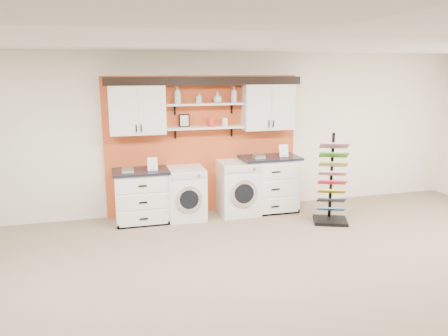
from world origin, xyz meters
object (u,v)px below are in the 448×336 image
object	(u,v)px
dryer	(238,188)
sample_rack	(331,194)
base_cabinet_right	(269,184)
washer	(185,193)
base_cabinet_left	(142,196)

from	to	relation	value
dryer	sample_rack	xyz separation A→B (m)	(1.36, -0.84, 0.02)
base_cabinet_right	washer	world-z (taller)	base_cabinet_right
base_cabinet_right	washer	bearing A→B (deg)	-179.87
base_cabinet_right	sample_rack	world-z (taller)	sample_rack
washer	dryer	bearing A→B (deg)	-0.00
base_cabinet_right	washer	xyz separation A→B (m)	(-1.52, -0.00, -0.06)
base_cabinet_left	sample_rack	distance (m)	3.15
dryer	sample_rack	size ratio (longest dim) A/B	0.63
washer	sample_rack	distance (m)	2.45
base_cabinet_left	dryer	distance (m)	1.68
washer	dryer	size ratio (longest dim) A/B	0.94
base_cabinet_left	dryer	size ratio (longest dim) A/B	0.97
base_cabinet_left	washer	xyz separation A→B (m)	(0.74, -0.00, -0.00)
dryer	sample_rack	bearing A→B (deg)	-31.64
base_cabinet_right	sample_rack	distance (m)	1.15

